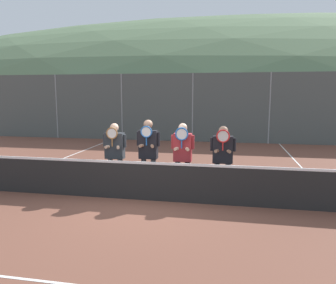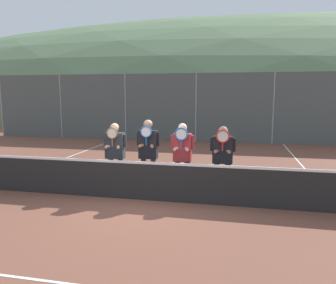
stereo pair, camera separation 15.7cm
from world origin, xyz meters
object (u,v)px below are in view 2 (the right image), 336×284
(player_center_left, at_px, (148,150))
(car_left_of_center, at_px, (158,119))
(player_leftmost, at_px, (115,150))
(player_rightmost, at_px, (223,155))
(car_far_left, at_px, (79,118))
(player_center_right, at_px, (182,153))
(car_center, at_px, (247,121))

(player_center_left, relative_size, car_left_of_center, 0.43)
(player_leftmost, xyz_separation_m, player_rightmost, (2.71, 0.02, -0.01))
(player_leftmost, distance_m, player_center_left, 0.91)
(player_center_left, xyz_separation_m, car_far_left, (-7.76, 11.47, -0.15))
(player_center_left, height_order, car_left_of_center, car_left_of_center)
(player_leftmost, xyz_separation_m, player_center_left, (0.90, -0.10, 0.06))
(player_center_left, distance_m, player_rightmost, 1.81)
(player_center_right, relative_size, car_center, 0.38)
(player_rightmost, height_order, car_left_of_center, car_left_of_center)
(player_center_right, bearing_deg, player_center_left, 179.70)
(player_center_right, relative_size, car_far_left, 0.39)
(car_far_left, relative_size, car_left_of_center, 1.05)
(player_rightmost, xyz_separation_m, car_far_left, (-9.57, 11.36, -0.09))
(player_rightmost, distance_m, car_center, 10.99)
(player_rightmost, bearing_deg, player_leftmost, -179.63)
(player_center_right, distance_m, car_left_of_center, 11.95)
(player_center_left, xyz_separation_m, car_left_of_center, (-2.57, 11.45, -0.14))
(player_center_right, height_order, car_left_of_center, car_left_of_center)
(player_center_left, distance_m, player_center_right, 0.86)
(player_center_right, relative_size, player_rightmost, 1.04)
(player_center_left, xyz_separation_m, player_rightmost, (1.81, 0.11, -0.06))
(player_center_left, bearing_deg, player_leftmost, 174.00)
(player_center_right, distance_m, car_far_left, 14.35)
(player_center_right, bearing_deg, car_center, 80.79)
(car_center, bearing_deg, car_far_left, 177.75)
(player_center_right, bearing_deg, player_leftmost, 176.76)
(car_center, bearing_deg, player_center_right, -99.21)
(player_center_left, bearing_deg, player_rightmost, 3.57)
(car_left_of_center, xyz_separation_m, car_center, (5.22, -0.38, -0.01))
(player_leftmost, distance_m, car_far_left, 13.28)
(player_rightmost, bearing_deg, car_far_left, 130.09)
(player_leftmost, distance_m, car_center, 11.53)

